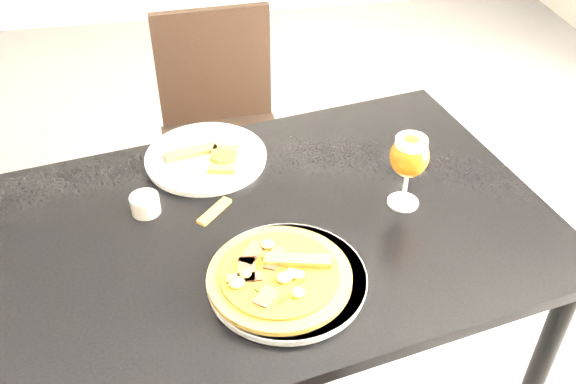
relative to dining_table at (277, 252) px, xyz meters
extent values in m
cube|color=black|center=(0.00, 0.00, 0.08)|extent=(1.32, 0.99, 0.03)
cylinder|color=black|center=(0.59, -0.24, -0.30)|extent=(0.05, 0.05, 0.72)
cylinder|color=black|center=(-0.59, 0.24, -0.30)|extent=(0.05, 0.05, 0.72)
cylinder|color=black|center=(0.47, 0.43, -0.30)|extent=(0.05, 0.05, 0.72)
cube|color=black|center=(-0.05, 0.72, -0.23)|extent=(0.42, 0.42, 0.04)
cylinder|color=black|center=(-0.20, 0.55, -0.45)|extent=(0.03, 0.03, 0.41)
cylinder|color=black|center=(0.12, 0.57, -0.45)|extent=(0.03, 0.03, 0.41)
cylinder|color=black|center=(-0.22, 0.88, -0.45)|extent=(0.03, 0.03, 0.41)
cylinder|color=black|center=(0.11, 0.89, -0.45)|extent=(0.03, 0.03, 0.41)
cube|color=black|center=(-0.06, 0.90, 0.01)|extent=(0.38, 0.05, 0.40)
cylinder|color=silver|center=(-0.01, -0.18, 0.10)|extent=(0.38, 0.38, 0.02)
cylinder|color=brown|center=(-0.03, -0.19, 0.11)|extent=(0.28, 0.28, 0.01)
cylinder|color=#B5420F|center=(-0.03, -0.19, 0.12)|extent=(0.23, 0.23, 0.01)
cube|color=#462E1E|center=(0.00, -0.19, 0.13)|extent=(0.06, 0.03, 0.00)
cube|color=#462E1E|center=(-0.01, -0.14, 0.13)|extent=(0.04, 0.06, 0.00)
cube|color=#462E1E|center=(-0.08, -0.14, 0.13)|extent=(0.06, 0.06, 0.00)
cube|color=#462E1E|center=(-0.05, -0.20, 0.13)|extent=(0.06, 0.06, 0.00)
cube|color=#462E1E|center=(-0.01, -0.23, 0.13)|extent=(0.04, 0.06, 0.00)
ellipsoid|color=#EBC64C|center=(-0.01, -0.18, 0.13)|extent=(0.03, 0.03, 0.01)
ellipsoid|color=#EBC64C|center=(-0.01, -0.12, 0.13)|extent=(0.03, 0.03, 0.01)
ellipsoid|color=#EBC64C|center=(-0.04, -0.17, 0.13)|extent=(0.03, 0.03, 0.01)
ellipsoid|color=#EBC64C|center=(-0.10, -0.19, 0.13)|extent=(0.03, 0.03, 0.01)
ellipsoid|color=#EBC64C|center=(-0.04, -0.20, 0.13)|extent=(0.03, 0.03, 0.01)
ellipsoid|color=#EBC64C|center=(-0.01, -0.25, 0.13)|extent=(0.03, 0.03, 0.01)
ellipsoid|color=#EBC64C|center=(-0.01, -0.19, 0.13)|extent=(0.03, 0.03, 0.01)
cube|color=#19450C|center=(-0.02, -0.17, 0.13)|extent=(0.01, 0.02, 0.00)
cube|color=#19450C|center=(-0.04, -0.14, 0.13)|extent=(0.01, 0.02, 0.00)
cube|color=#19450C|center=(-0.09, -0.15, 0.13)|extent=(0.02, 0.01, 0.00)
cube|color=#19450C|center=(-0.06, -0.19, 0.13)|extent=(0.02, 0.01, 0.00)
cube|color=#19450C|center=(-0.07, -0.23, 0.13)|extent=(0.01, 0.02, 0.00)
cube|color=#19450C|center=(-0.03, -0.20, 0.13)|extent=(0.00, 0.02, 0.00)
cube|color=#19450C|center=(0.00, -0.22, 0.13)|extent=(0.01, 0.02, 0.00)
cube|color=#19450C|center=(0.05, -0.20, 0.13)|extent=(0.02, 0.01, 0.00)
cube|color=#19450C|center=(0.00, -0.17, 0.13)|extent=(0.02, 0.01, 0.00)
cube|color=brown|center=(0.02, -0.19, 0.13)|extent=(0.13, 0.06, 0.01)
cylinder|color=silver|center=(-0.13, 0.26, 0.10)|extent=(0.36, 0.36, 0.02)
cube|color=brown|center=(-0.17, 0.27, 0.11)|extent=(0.13, 0.06, 0.01)
cube|color=brown|center=(-0.09, 0.23, 0.11)|extent=(0.09, 0.12, 0.01)
cylinder|color=#B5420F|center=(-0.09, 0.23, 0.12)|extent=(0.06, 0.06, 0.00)
cube|color=brown|center=(-0.13, 0.06, 0.09)|extent=(0.08, 0.09, 0.01)
cylinder|color=beige|center=(-0.28, 0.09, 0.11)|extent=(0.07, 0.07, 0.04)
cylinder|color=yellow|center=(-0.28, 0.09, 0.13)|extent=(0.06, 0.06, 0.01)
cylinder|color=silver|center=(0.29, 0.01, 0.09)|extent=(0.07, 0.07, 0.01)
cylinder|color=silver|center=(0.29, 0.01, 0.13)|extent=(0.01, 0.01, 0.08)
ellipsoid|color=#9F540F|center=(0.29, 0.01, 0.22)|extent=(0.09, 0.09, 0.10)
cylinder|color=white|center=(0.29, 0.01, 0.26)|extent=(0.07, 0.07, 0.02)
camera|label=1|loc=(-0.17, -1.05, 1.02)|focal=40.00mm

